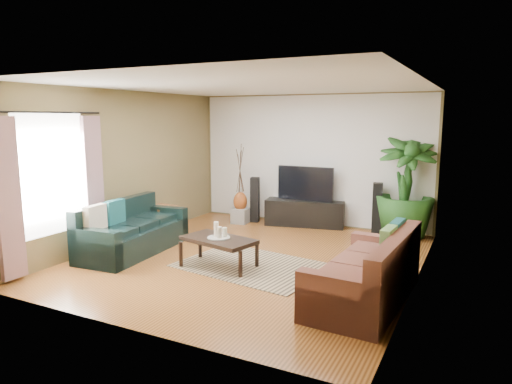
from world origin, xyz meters
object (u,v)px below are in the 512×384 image
Objects in this scene: sofa_right at (365,267)px; tv_stand at (305,213)px; potted_plant at (405,187)px; speaker_right at (377,208)px; coffee_table at (219,252)px; side_table at (160,220)px; sofa_left at (134,227)px; television at (305,183)px; pedestal at (240,216)px; speaker_left at (255,200)px; vase at (240,202)px.

sofa_right is 1.26× the size of tv_stand.
potted_plant is at bearing -11.75° from tv_stand.
coffee_table is at bearing -128.95° from speaker_right.
coffee_table is at bearing -105.80° from tv_stand.
side_table is at bearing 162.64° from coffee_table.
sofa_left is at bearing -148.15° from speaker_right.
potted_plant reaches higher than coffee_table.
potted_plant reaches higher than sofa_left.
pedestal is (-1.31, -0.39, -0.73)m from television.
television reaches higher than speaker_left.
speaker_left is (-1.09, -0.14, -0.41)m from television.
side_table is at bearing -121.21° from pedestal.
tv_stand is 3.95× the size of vase.
tv_stand is 1.12m from speaker_left.
sofa_left is 2.71m from pedestal.
sofa_left is at bearing -141.93° from potted_plant.
tv_stand is (0.22, 3.07, 0.04)m from coffee_table.
sofa_left is at bearing -102.49° from pedestal.
side_table is (-0.92, -1.52, 0.12)m from pedestal.
coffee_table is 1.14× the size of speaker_left.
coffee_table is (1.68, -0.04, -0.20)m from sofa_left.
pedestal is at bearing -17.03° from sofa_left.
sofa_left reaches higher than tv_stand.
speaker_left is (-1.09, -0.14, 0.21)m from tv_stand.
side_table is (-2.23, -1.91, 0.01)m from tv_stand.
speaker_right is (-0.56, 3.35, 0.07)m from sofa_right.
sofa_right reaches higher than side_table.
pedestal is at bearing 124.73° from coffee_table.
side_table is (-4.20, -1.91, -0.67)m from potted_plant.
sofa_left and sofa_right have the same top height.
speaker_left is at bearing -132.27° from sofa_right.
speaker_left is 0.51× the size of potted_plant.
coffee_table is 3.07m from speaker_left.
potted_plant is at bearing 0.00° from television.
tv_stand is 2.09m from potted_plant.
potted_plant is 4.65× the size of vase.
side_table reaches higher than coffee_table.
sofa_right is at bearing -60.18° from speaker_left.
television is at bearing 40.62° from side_table.
sofa_left is at bearing -73.21° from side_table.
coffee_table is at bearing -93.59° from sofa_right.
sofa_right is 4.48m from speaker_left.
sofa_right is at bearing -88.98° from potted_plant.
coffee_table is 1.11× the size of speaker_right.
tv_stand reaches higher than pedestal.
vase is (0.00, 0.00, 0.31)m from pedestal.
sofa_left reaches higher than pedestal.
sofa_left is 2.70m from vase.
pedestal is at bearing -175.05° from tv_stand.
speaker_right is 1.80× the size of side_table.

